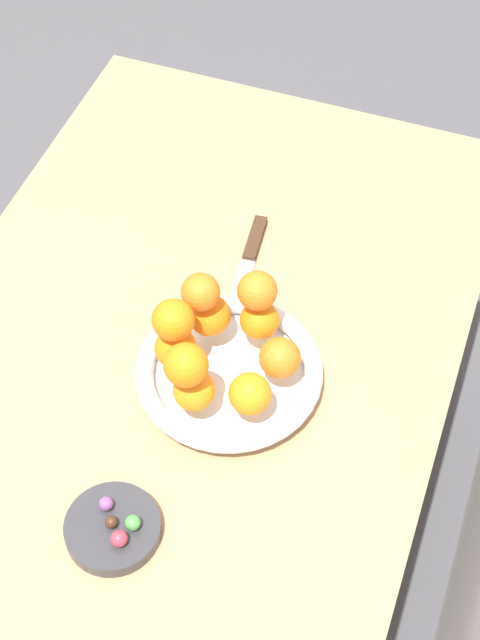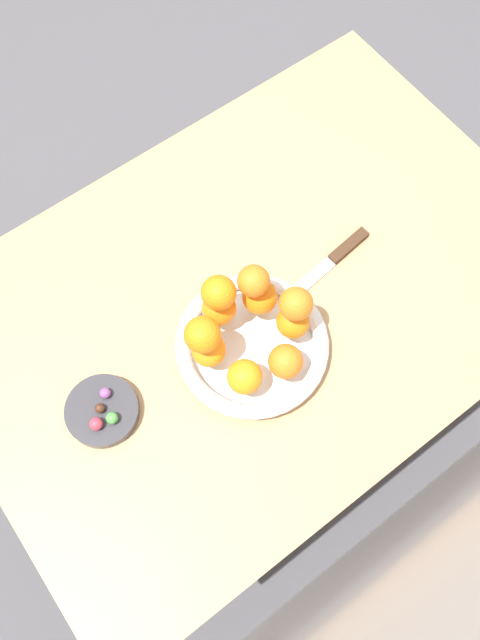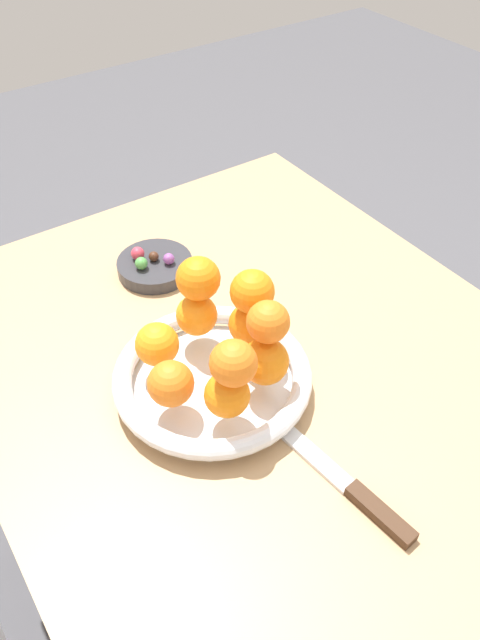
# 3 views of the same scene
# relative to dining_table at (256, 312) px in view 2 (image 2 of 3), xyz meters

# --- Properties ---
(ground_plane) EXTENTS (6.00, 6.00, 0.00)m
(ground_plane) POSITION_rel_dining_table_xyz_m (0.00, 0.00, -0.65)
(ground_plane) COLOR #4C4C51
(dining_table) EXTENTS (1.10, 0.76, 0.74)m
(dining_table) POSITION_rel_dining_table_xyz_m (0.00, 0.00, 0.00)
(dining_table) COLOR tan
(dining_table) RESTS_ON ground_plane
(fruit_bowl) EXTENTS (0.26, 0.26, 0.04)m
(fruit_bowl) POSITION_rel_dining_table_xyz_m (0.07, 0.08, 0.11)
(fruit_bowl) COLOR silver
(fruit_bowl) RESTS_ON dining_table
(candy_dish) EXTENTS (0.12, 0.12, 0.02)m
(candy_dish) POSITION_rel_dining_table_xyz_m (0.34, 0.02, 0.10)
(candy_dish) COLOR #333338
(candy_dish) RESTS_ON dining_table
(orange_0) EXTENTS (0.06, 0.06, 0.06)m
(orange_0) POSITION_rel_dining_table_xyz_m (0.09, 0.01, 0.16)
(orange_0) COLOR orange
(orange_0) RESTS_ON fruit_bowl
(orange_1) EXTENTS (0.06, 0.06, 0.06)m
(orange_1) POSITION_rel_dining_table_xyz_m (0.15, 0.06, 0.16)
(orange_1) COLOR orange
(orange_1) RESTS_ON fruit_bowl
(orange_2) EXTENTS (0.06, 0.06, 0.06)m
(orange_2) POSITION_rel_dining_table_xyz_m (0.13, 0.13, 0.16)
(orange_2) COLOR orange
(orange_2) RESTS_ON fruit_bowl
(orange_3) EXTENTS (0.06, 0.06, 0.06)m
(orange_3) POSITION_rel_dining_table_xyz_m (0.06, 0.15, 0.16)
(orange_3) COLOR orange
(orange_3) RESTS_ON fruit_bowl
(orange_4) EXTENTS (0.06, 0.06, 0.06)m
(orange_4) POSITION_rel_dining_table_xyz_m (0.01, 0.10, 0.16)
(orange_4) COLOR orange
(orange_4) RESTS_ON fruit_bowl
(orange_5) EXTENTS (0.06, 0.06, 0.06)m
(orange_5) POSITION_rel_dining_table_xyz_m (0.02, 0.03, 0.16)
(orange_5) COLOR orange
(orange_5) RESTS_ON fruit_bowl
(orange_6) EXTENTS (0.06, 0.06, 0.06)m
(orange_6) POSITION_rel_dining_table_xyz_m (0.00, 0.09, 0.21)
(orange_6) COLOR orange
(orange_6) RESTS_ON orange_4
(orange_7) EXTENTS (0.06, 0.06, 0.06)m
(orange_7) POSITION_rel_dining_table_xyz_m (0.09, 0.01, 0.22)
(orange_7) COLOR orange
(orange_7) RESTS_ON orange_0
(orange_8) EXTENTS (0.06, 0.06, 0.06)m
(orange_8) POSITION_rel_dining_table_xyz_m (0.15, 0.05, 0.21)
(orange_8) COLOR orange
(orange_8) RESTS_ON orange_1
(orange_9) EXTENTS (0.05, 0.05, 0.05)m
(orange_9) POSITION_rel_dining_table_xyz_m (0.03, 0.02, 0.22)
(orange_9) COLOR orange
(orange_9) RESTS_ON orange_5
(candy_ball_0) EXTENTS (0.02, 0.02, 0.02)m
(candy_ball_0) POSITION_rel_dining_table_xyz_m (0.32, 0.01, 0.12)
(candy_ball_0) COLOR #8C4C99
(candy_ball_0) RESTS_ON candy_dish
(candy_ball_1) EXTENTS (0.02, 0.02, 0.02)m
(candy_ball_1) POSITION_rel_dining_table_xyz_m (0.33, 0.05, 0.12)
(candy_ball_1) COLOR #4C9947
(candy_ball_1) RESTS_ON candy_dish
(candy_ball_2) EXTENTS (0.02, 0.02, 0.02)m
(candy_ball_2) POSITION_rel_dining_table_xyz_m (0.36, 0.04, 0.12)
(candy_ball_2) COLOR #C6384C
(candy_ball_2) RESTS_ON candy_dish
(candy_ball_3) EXTENTS (0.02, 0.02, 0.02)m
(candy_ball_3) POSITION_rel_dining_table_xyz_m (0.34, 0.02, 0.12)
(candy_ball_3) COLOR #472819
(candy_ball_3) RESTS_ON candy_dish
(knife) EXTENTS (0.26, 0.05, 0.01)m
(knife) POSITION_rel_dining_table_xyz_m (-0.13, 0.03, 0.09)
(knife) COLOR #3F2819
(knife) RESTS_ON dining_table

